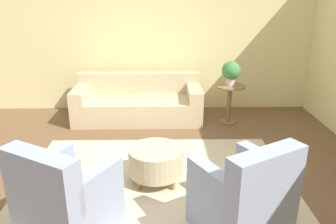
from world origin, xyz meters
TOP-DOWN VIEW (x-y plane):
  - ground_plane at (0.00, 0.00)m, footprint 16.00×16.00m
  - wall_back at (0.00, 2.94)m, footprint 9.75×0.12m
  - rug at (0.00, 0.00)m, footprint 3.36×2.56m
  - couch at (-0.37, 2.27)m, footprint 2.30×0.94m
  - armchair_left at (-0.86, -0.86)m, footprint 1.04×1.03m
  - armchair_right at (0.86, -0.86)m, footprint 1.04×1.03m
  - ottoman_table at (-0.01, 0.07)m, footprint 0.67×0.67m
  - side_table at (1.27, 2.02)m, footprint 0.52×0.52m
  - potted_plant_on_side_table at (1.27, 2.02)m, footprint 0.32×0.32m

SIDE VIEW (x-z plane):
  - ground_plane at x=0.00m, z-range 0.00..0.00m
  - rug at x=0.00m, z-range 0.00..0.01m
  - ottoman_table at x=-0.01m, z-range 0.07..0.51m
  - couch at x=-0.37m, z-range -0.11..0.70m
  - armchair_left at x=-0.86m, z-range -0.10..0.86m
  - armchair_right at x=0.86m, z-range -0.10..0.86m
  - side_table at x=1.27m, z-range 0.12..0.83m
  - potted_plant_on_side_table at x=1.27m, z-range 0.74..1.17m
  - wall_back at x=0.00m, z-range 0.00..2.80m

